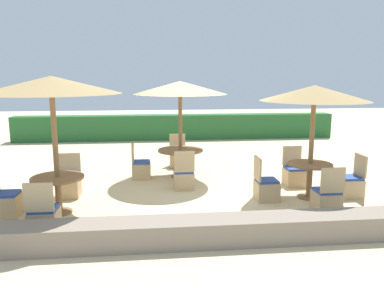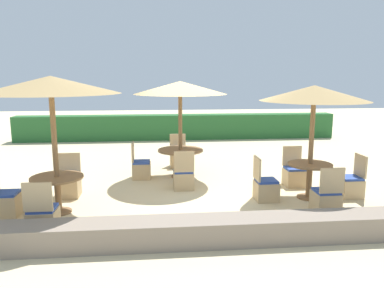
{
  "view_description": "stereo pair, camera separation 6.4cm",
  "coord_description": "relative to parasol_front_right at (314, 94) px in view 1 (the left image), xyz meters",
  "views": [
    {
      "loc": [
        -0.96,
        -8.6,
        2.6
      ],
      "look_at": [
        0.0,
        0.6,
        0.9
      ],
      "focal_mm": 35.0,
      "sensor_mm": 36.0,
      "label": 1
    },
    {
      "loc": [
        -0.89,
        -8.61,
        2.6
      ],
      "look_at": [
        0.0,
        0.6,
        0.9
      ],
      "focal_mm": 35.0,
      "sensor_mm": 36.0,
      "label": 2
    }
  ],
  "objects": [
    {
      "name": "patio_chair_center_south",
      "position": [
        -2.63,
        0.92,
        -1.97
      ],
      "size": [
        0.46,
        0.46,
        0.93
      ],
      "color": "tan",
      "rests_on": "ground_plane"
    },
    {
      "name": "patio_chair_front_left_west",
      "position": [
        -6.08,
        -0.42,
        -1.97
      ],
      "size": [
        0.46,
        0.46,
        0.93
      ],
      "rotation": [
        0.0,
        0.0,
        -1.57
      ],
      "color": "tan",
      "rests_on": "ground_plane"
    },
    {
      "name": "patio_chair_front_right_east",
      "position": [
        0.94,
        -0.0,
        -1.97
      ],
      "size": [
        0.46,
        0.46,
        0.93
      ],
      "rotation": [
        0.0,
        0.0,
        1.57
      ],
      "color": "tan",
      "rests_on": "ground_plane"
    },
    {
      "name": "patio_chair_front_right_south",
      "position": [
        -0.02,
        -0.88,
        -1.97
      ],
      "size": [
        0.46,
        0.46,
        0.93
      ],
      "color": "tan",
      "rests_on": "ground_plane"
    },
    {
      "name": "parasol_center",
      "position": [
        -2.63,
        1.97,
        0.06
      ],
      "size": [
        2.34,
        2.34,
        2.46
      ],
      "color": "olive",
      "rests_on": "ground_plane"
    },
    {
      "name": "stone_border",
      "position": [
        -2.35,
        -1.98,
        -2.03
      ],
      "size": [
        10.0,
        0.56,
        0.4
      ],
      "primitive_type": "cube",
      "color": "gray",
      "rests_on": "ground_plane"
    },
    {
      "name": "hedge_row",
      "position": [
        -2.35,
        7.85,
        -1.72
      ],
      "size": [
        13.0,
        0.7,
        1.01
      ],
      "primitive_type": "cube",
      "color": "#28602D",
      "rests_on": "ground_plane"
    },
    {
      "name": "round_table_front_right",
      "position": [
        0.0,
        0.0,
        -1.66
      ],
      "size": [
        0.93,
        0.93,
        0.76
      ],
      "color": "olive",
      "rests_on": "ground_plane"
    },
    {
      "name": "patio_chair_center_west",
      "position": [
        -3.65,
        1.94,
        -1.97
      ],
      "size": [
        0.46,
        0.46,
        0.93
      ],
      "rotation": [
        0.0,
        0.0,
        -1.57
      ],
      "color": "tan",
      "rests_on": "ground_plane"
    },
    {
      "name": "ground_plane",
      "position": [
        -2.35,
        1.17,
        -2.23
      ],
      "size": [
        40.0,
        40.0,
        0.0
      ],
      "primitive_type": "plane",
      "color": "beige"
    },
    {
      "name": "parasol_front_right",
      "position": [
        0.0,
        0.0,
        0.0
      ],
      "size": [
        2.23,
        2.23,
        2.4
      ],
      "color": "olive",
      "rests_on": "ground_plane"
    },
    {
      "name": "round_table_front_left",
      "position": [
        -5.13,
        -0.38,
        -1.68
      ],
      "size": [
        0.98,
        0.98,
        0.72
      ],
      "color": "olive",
      "rests_on": "ground_plane"
    },
    {
      "name": "parasol_front_left",
      "position": [
        -5.13,
        -0.38,
        0.19
      ],
      "size": [
        2.53,
        2.53,
        2.59
      ],
      "color": "olive",
      "rests_on": "ground_plane"
    },
    {
      "name": "patio_chair_front_left_north",
      "position": [
        -5.15,
        0.6,
        -1.97
      ],
      "size": [
        0.46,
        0.46,
        0.93
      ],
      "rotation": [
        0.0,
        0.0,
        3.14
      ],
      "color": "tan",
      "rests_on": "ground_plane"
    },
    {
      "name": "patio_chair_front_left_south",
      "position": [
        -5.15,
        -1.34,
        -1.97
      ],
      "size": [
        0.46,
        0.46,
        0.93
      ],
      "color": "tan",
      "rests_on": "ground_plane"
    },
    {
      "name": "patio_chair_front_right_west",
      "position": [
        -0.97,
        -0.05,
        -1.97
      ],
      "size": [
        0.46,
        0.46,
        0.93
      ],
      "rotation": [
        0.0,
        0.0,
        -1.57
      ],
      "color": "tan",
      "rests_on": "ground_plane"
    },
    {
      "name": "round_table_center",
      "position": [
        -2.63,
        1.97,
        -1.64
      ],
      "size": [
        1.16,
        1.16,
        0.72
      ],
      "color": "olive",
      "rests_on": "ground_plane"
    },
    {
      "name": "patio_chair_center_north",
      "position": [
        -2.62,
        3.07,
        -1.97
      ],
      "size": [
        0.46,
        0.46,
        0.93
      ],
      "rotation": [
        0.0,
        0.0,
        3.14
      ],
      "color": "tan",
      "rests_on": "ground_plane"
    },
    {
      "name": "patio_chair_front_right_north",
      "position": [
        0.02,
        0.92,
        -1.97
      ],
      "size": [
        0.46,
        0.46,
        0.93
      ],
      "rotation": [
        0.0,
        0.0,
        3.14
      ],
      "color": "tan",
      "rests_on": "ground_plane"
    }
  ]
}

